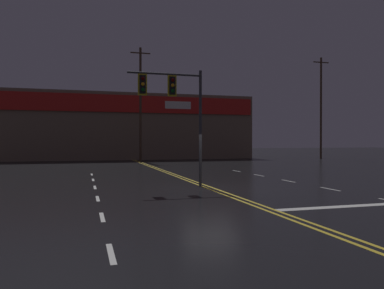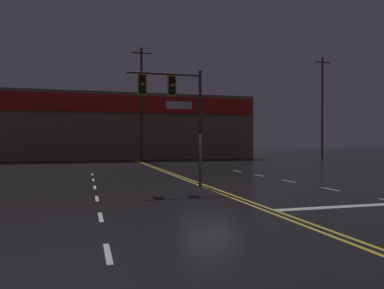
{
  "view_description": "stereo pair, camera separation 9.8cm",
  "coord_description": "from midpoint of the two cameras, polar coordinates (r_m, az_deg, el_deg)",
  "views": [
    {
      "loc": [
        -5.62,
        -16.31,
        2.15
      ],
      "look_at": [
        0.0,
        3.07,
        2.0
      ],
      "focal_mm": 35.0,
      "sensor_mm": 36.0,
      "label": 1
    },
    {
      "loc": [
        -5.53,
        -16.34,
        2.15
      ],
      "look_at": [
        0.0,
        3.07,
        2.0
      ],
      "focal_mm": 35.0,
      "sensor_mm": 36.0,
      "label": 2
    }
  ],
  "objects": [
    {
      "name": "utility_pole_row",
      "position": [
        42.13,
        -5.61,
        5.87
      ],
      "size": [
        49.09,
        0.26,
        12.87
      ],
      "color": "#4C3828",
      "rests_on": "ground"
    },
    {
      "name": "traffic_signal_median",
      "position": [
        17.77,
        -3.28,
        7.14
      ],
      "size": [
        3.58,
        0.36,
        5.58
      ],
      "color": "#38383D",
      "rests_on": "ground"
    },
    {
      "name": "road_markings",
      "position": [
        16.69,
        7.18,
        -6.96
      ],
      "size": [
        15.22,
        60.0,
        0.01
      ],
      "color": "gold",
      "rests_on": "ground"
    },
    {
      "name": "ground_plane",
      "position": [
        17.38,
        2.68,
        -6.68
      ],
      "size": [
        200.0,
        200.0,
        0.0
      ],
      "primitive_type": "plane",
      "color": "black"
    },
    {
      "name": "building_backdrop",
      "position": [
        49.35,
        -9.68,
        2.56
      ],
      "size": [
        30.41,
        10.23,
        7.97
      ],
      "color": "#7A6651",
      "rests_on": "ground"
    }
  ]
}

